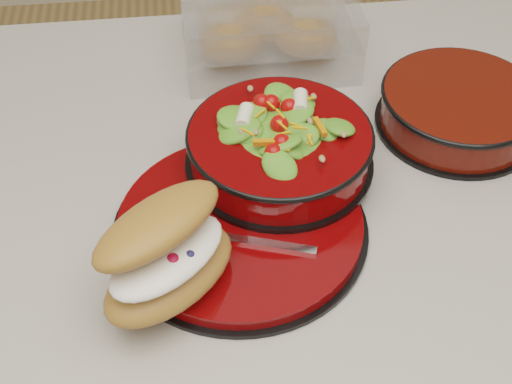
{
  "coord_description": "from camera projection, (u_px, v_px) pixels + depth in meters",
  "views": [
    {
      "loc": [
        -0.1,
        -0.62,
        1.5
      ],
      "look_at": [
        -0.04,
        -0.07,
        0.94
      ],
      "focal_mm": 50.0,
      "sensor_mm": 36.0,
      "label": 1
    }
  ],
  "objects": [
    {
      "name": "dinner_plate",
      "position": [
        241.0,
        225.0,
        0.79
      ],
      "size": [
        0.29,
        0.29,
        0.02
      ],
      "rotation": [
        0.0,
        0.0,
        0.05
      ],
      "color": "black",
      "rests_on": "island_counter"
    },
    {
      "name": "salad_bowl",
      "position": [
        280.0,
        142.0,
        0.82
      ],
      "size": [
        0.22,
        0.22,
        0.09
      ],
      "rotation": [
        0.0,
        0.0,
        0.19
      ],
      "color": "black",
      "rests_on": "dinner_plate"
    },
    {
      "name": "fork",
      "position": [
        244.0,
        240.0,
        0.76
      ],
      "size": [
        0.14,
        0.06,
        0.0
      ],
      "rotation": [
        0.0,
        0.0,
        1.25
      ],
      "color": "silver",
      "rests_on": "dinner_plate"
    },
    {
      "name": "island_counter",
      "position": [
        273.0,
        363.0,
        1.19
      ],
      "size": [
        1.24,
        0.74,
        0.9
      ],
      "color": "silver",
      "rests_on": "ground"
    },
    {
      "name": "croissant",
      "position": [
        167.0,
        254.0,
        0.69
      ],
      "size": [
        0.17,
        0.18,
        0.09
      ],
      "rotation": [
        0.0,
        0.0,
        0.71
      ],
      "color": "#AC6E34",
      "rests_on": "dinner_plate"
    },
    {
      "name": "pastry_box",
      "position": [
        268.0,
        30.0,
        1.01
      ],
      "size": [
        0.24,
        0.18,
        0.09
      ],
      "rotation": [
        0.0,
        0.0,
        0.02
      ],
      "color": "white",
      "rests_on": "island_counter"
    },
    {
      "name": "extra_bowl",
      "position": [
        459.0,
        107.0,
        0.91
      ],
      "size": [
        0.21,
        0.21,
        0.05
      ],
      "rotation": [
        0.0,
        0.0,
        0.29
      ],
      "color": "black",
      "rests_on": "island_counter"
    }
  ]
}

